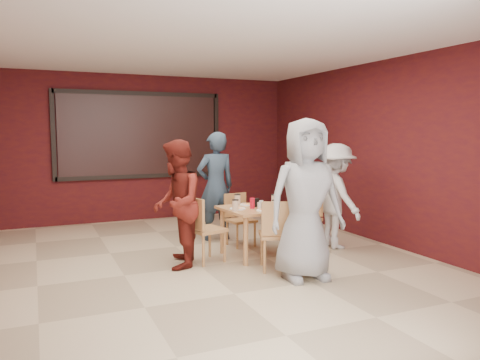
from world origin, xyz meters
name	(u,v)px	position (x,y,z in m)	size (l,w,h in m)	color
floor	(200,266)	(0.00, 0.00, 0.00)	(7.00, 7.00, 0.00)	#CCB68D
window_blinds	(141,135)	(0.00, 3.45, 1.65)	(3.00, 0.02, 1.50)	black
dining_table	(256,213)	(0.87, 0.16, 0.60)	(0.92, 0.92, 0.83)	tan
chair_front	(278,231)	(0.82, -0.58, 0.50)	(0.55, 0.55, 0.89)	#A27D3F
chair_back	(239,216)	(0.92, 0.85, 0.44)	(0.42, 0.42, 0.78)	#A27D3F
chair_left	(202,226)	(0.08, 0.15, 0.49)	(0.52, 0.52, 0.87)	#A27D3F
chair_right	(304,214)	(1.63, 0.14, 0.54)	(0.57, 0.57, 0.96)	#A27D3F
diner_front	(306,199)	(0.97, -0.96, 0.94)	(0.92, 0.60, 1.88)	gray
diner_back	(216,186)	(0.72, 1.32, 0.86)	(0.63, 0.41, 1.72)	#2A3B4C
diner_left	(177,204)	(-0.27, 0.10, 0.81)	(0.79, 0.61, 1.62)	maroon
diner_right	(336,196)	(2.17, 0.12, 0.77)	(1.00, 0.57, 1.55)	silver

